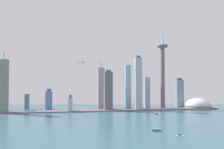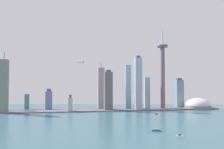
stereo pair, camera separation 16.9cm
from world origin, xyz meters
name	(u,v)px [view 1 (the left image)]	position (x,y,z in m)	size (l,w,h in m)	color
waterfront_pier	(100,110)	(0.00, 525.31, 1.46)	(804.32, 46.56, 2.92)	slate
observation_tower	(163,65)	(222.84, 553.00, 151.82)	(38.75, 38.75, 303.26)	slate
stadium_dome	(198,106)	(342.43, 533.69, 10.58)	(86.71, 86.71, 49.70)	gray
skyscraper_0	(108,91)	(28.90, 534.22, 63.07)	(25.60, 24.28, 130.28)	slate
skyscraper_1	(49,100)	(-161.59, 605.90, 31.88)	(22.27, 13.30, 69.04)	#6677AB
skyscraper_2	(128,87)	(105.05, 575.14, 75.28)	(18.59, 14.57, 150.56)	#84AECB
skyscraper_3	(70,104)	(-91.33, 517.42, 23.48)	(12.98, 12.86, 52.39)	#ABB7C1
skyscraper_4	(4,86)	(-284.50, 522.29, 78.54)	(22.93, 26.61, 179.13)	gray
skyscraper_5	(101,88)	(16.26, 612.33, 71.31)	(21.94, 19.77, 164.58)	#A88B92
skyscraper_7	(179,93)	(303.81, 595.46, 51.13)	(27.17, 24.19, 106.37)	gray
skyscraper_8	(147,93)	(173.85, 575.69, 54.13)	(18.35, 12.32, 108.26)	#95A9BB
skyscraper_9	(138,84)	(124.59, 519.02, 86.03)	(21.87, 19.17, 176.59)	#ACB4C5
skyscraper_10	(27,101)	(-235.84, 631.55, 25.29)	(14.26, 13.16, 50.59)	slate
boat_0	(180,136)	(79.00, 137.21, 1.40)	(11.79, 9.39, 7.79)	white
boat_1	(157,114)	(147.10, 416.81, 1.23)	(11.11, 15.48, 8.99)	black
boat_3	(157,130)	(58.26, 186.31, 1.63)	(17.43, 11.27, 4.42)	#1D4F8F
airplane	(81,62)	(-61.60, 495.66, 149.55)	(23.22, 20.87, 7.33)	silver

